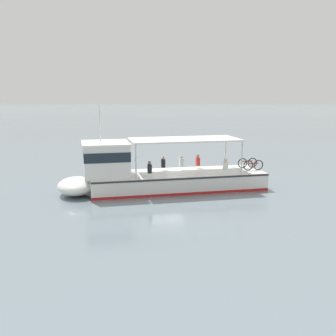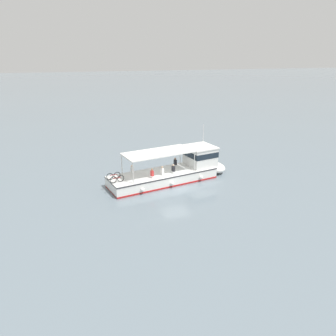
# 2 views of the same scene
# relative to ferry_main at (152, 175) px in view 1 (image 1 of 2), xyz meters

# --- Properties ---
(ground_plane) EXTENTS (400.00, 400.00, 0.00)m
(ground_plane) POSITION_rel_ferry_main_xyz_m (-2.14, 0.86, -1.02)
(ground_plane) COLOR slate
(ferry_main) EXTENTS (5.63, 13.07, 5.32)m
(ferry_main) POSITION_rel_ferry_main_xyz_m (0.00, 0.00, 0.00)
(ferry_main) COLOR white
(ferry_main) RESTS_ON ground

